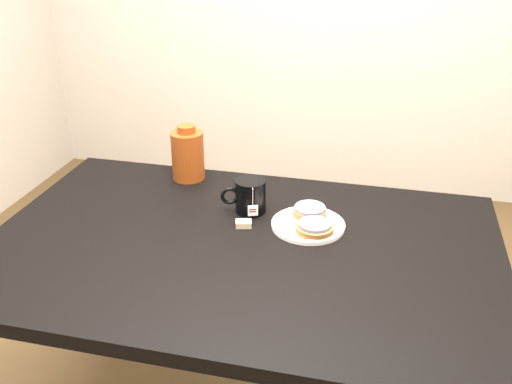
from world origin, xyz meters
TOP-DOWN VIEW (x-y plane):
  - table at (0.00, 0.00)m, footprint 1.40×0.90m
  - plate at (0.16, 0.13)m, footprint 0.21×0.21m
  - bagel_back at (0.16, 0.18)m, footprint 0.10×0.10m
  - bagel_front at (0.19, 0.09)m, footprint 0.12×0.12m
  - mug at (-0.02, 0.19)m, footprint 0.15×0.12m
  - teabag_pouch at (-0.02, 0.09)m, footprint 0.05×0.04m
  - bagel_package at (-0.28, 0.37)m, footprint 0.11×0.11m

SIDE VIEW (x-z plane):
  - table at x=0.00m, z-range 0.29..1.04m
  - plate at x=0.16m, z-range 0.75..0.77m
  - teabag_pouch at x=-0.02m, z-range 0.75..0.77m
  - bagel_front at x=0.19m, z-range 0.76..0.79m
  - bagel_back at x=0.16m, z-range 0.76..0.79m
  - mug at x=-0.02m, z-range 0.75..0.85m
  - bagel_package at x=-0.28m, z-range 0.74..0.93m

